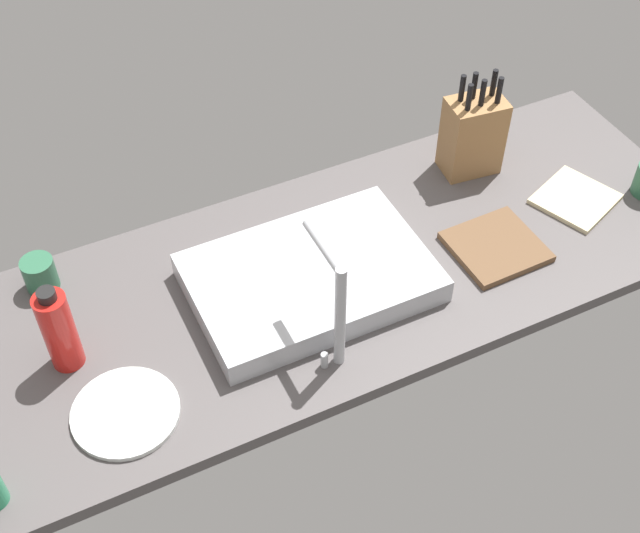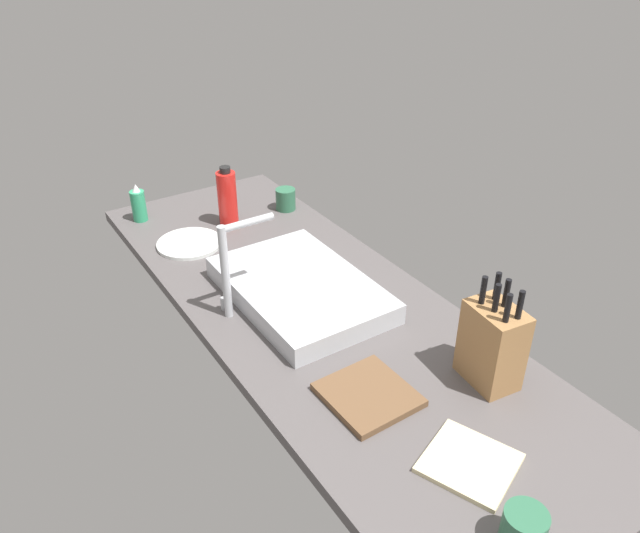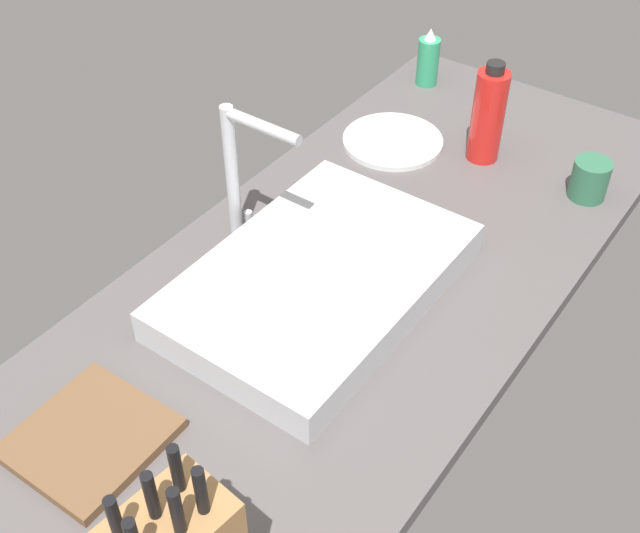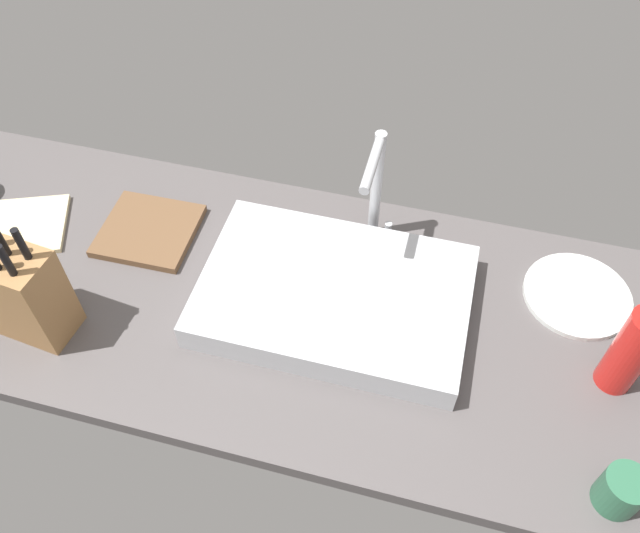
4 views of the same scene
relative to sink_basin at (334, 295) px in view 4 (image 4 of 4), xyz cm
name	(u,v)px [view 4 (image 4 of 4)]	position (x,y,z in cm)	size (l,w,h in cm)	color
countertop_slab	(304,311)	(-5.95, -2.10, -4.90)	(192.43, 67.74, 3.50)	#514C4C
sink_basin	(334,295)	(0.00, 0.00, 0.00)	(54.00, 35.89, 6.30)	#B7BABF
faucet	(376,184)	(3.65, 19.64, 14.04)	(5.50, 16.55, 28.54)	#B7BABF
knife_block	(24,293)	(-55.73, -20.14, 7.73)	(15.40, 11.41, 28.22)	#9E7042
cutting_board	(149,231)	(-45.24, 8.55, -2.25)	(20.58, 19.71, 1.80)	brown
water_bottle	(632,351)	(55.41, -3.50, 7.24)	(6.91, 6.91, 22.25)	red
dinner_plate	(577,295)	(48.58, 14.90, -2.55)	(22.16, 22.16, 1.20)	silver
dish_towel	(25,226)	(-73.22, 2.88, -2.55)	(18.07, 17.30, 1.20)	beige
coffee_mug	(621,491)	(55.19, -27.19, 0.93)	(7.50, 7.50, 8.16)	#2D6647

